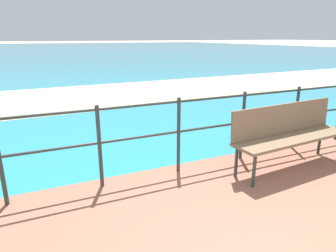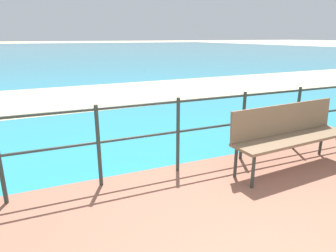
# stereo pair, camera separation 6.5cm
# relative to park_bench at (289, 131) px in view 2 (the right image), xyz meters

# --- Properties ---
(sea_water) EXTENTS (90.00, 90.00, 0.01)m
(sea_water) POSITION_rel_park_bench_xyz_m (-1.35, 38.04, -0.56)
(sea_water) COLOR teal
(sea_water) RESTS_ON ground
(beach_strip) EXTENTS (54.08, 5.36, 0.01)m
(beach_strip) POSITION_rel_park_bench_xyz_m (-1.35, 6.29, -0.56)
(beach_strip) COLOR tan
(beach_strip) RESTS_ON ground
(park_bench) EXTENTS (1.76, 0.53, 0.83)m
(park_bench) POSITION_rel_park_bench_xyz_m (0.00, 0.00, 0.00)
(park_bench) COLOR #7A6047
(park_bench) RESTS_ON patio_paving
(railing_fence) EXTENTS (5.94, 0.04, 0.96)m
(railing_fence) POSITION_rel_park_bench_xyz_m (-1.35, 0.47, 0.09)
(railing_fence) COLOR #2D3833
(railing_fence) RESTS_ON patio_paving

